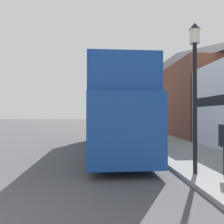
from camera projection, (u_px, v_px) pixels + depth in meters
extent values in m
plane|color=#4C4C4F|center=(67.00, 133.00, 23.79)|extent=(144.00, 144.00, 0.00)
cube|color=gray|center=(145.00, 134.00, 21.31)|extent=(3.86, 108.00, 0.14)
cube|color=brown|center=(177.00, 105.00, 26.16)|extent=(6.00, 21.31, 6.41)
pyramid|color=#2D2D33|center=(177.00, 65.00, 26.21)|extent=(6.00, 21.31, 3.03)
cube|color=#19479E|center=(113.00, 123.00, 12.15)|extent=(2.65, 11.07, 2.48)
cube|color=white|center=(114.00, 121.00, 11.60)|extent=(2.61, 6.11, 0.45)
cube|color=black|center=(113.00, 110.00, 12.15)|extent=(2.67, 10.19, 0.70)
cube|color=#19479E|center=(113.00, 100.00, 12.16)|extent=(2.64, 10.19, 0.10)
cube|color=#19479E|center=(91.00, 88.00, 12.07)|extent=(0.20, 10.16, 1.28)
cube|color=#19479E|center=(134.00, 88.00, 12.26)|extent=(0.20, 10.16, 1.28)
cube|color=#19479E|center=(125.00, 69.00, 7.14)|extent=(2.51, 0.10, 1.28)
cube|color=#19479E|center=(108.00, 95.00, 16.46)|extent=(2.53, 1.58, 1.28)
cylinder|color=black|center=(93.00, 135.00, 15.46)|extent=(0.29, 1.08, 1.08)
cylinder|color=black|center=(125.00, 135.00, 15.64)|extent=(0.29, 1.08, 1.08)
cylinder|color=black|center=(92.00, 151.00, 8.85)|extent=(0.29, 1.08, 1.08)
cylinder|color=black|center=(146.00, 151.00, 9.03)|extent=(0.29, 1.08, 1.08)
cube|color=#9E9EA3|center=(114.00, 131.00, 19.75)|extent=(1.91, 4.49, 0.71)
cube|color=black|center=(114.00, 124.00, 19.62)|extent=(1.64, 2.17, 0.57)
cylinder|color=black|center=(105.00, 132.00, 21.09)|extent=(0.22, 0.67, 0.66)
cylinder|color=black|center=(122.00, 132.00, 21.16)|extent=(0.22, 0.67, 0.66)
cylinder|color=black|center=(105.00, 135.00, 18.34)|extent=(0.22, 0.67, 0.66)
cylinder|color=black|center=(125.00, 135.00, 18.41)|extent=(0.22, 0.67, 0.66)
cylinder|color=black|center=(195.00, 108.00, 7.01)|extent=(0.13, 0.13, 4.20)
cylinder|color=silver|center=(195.00, 36.00, 7.04)|extent=(0.32, 0.32, 0.45)
cone|color=black|center=(195.00, 26.00, 7.04)|extent=(0.35, 0.35, 0.22)
cylinder|color=black|center=(137.00, 114.00, 16.75)|extent=(0.13, 0.13, 3.85)
cylinder|color=silver|center=(137.00, 86.00, 16.78)|extent=(0.32, 0.32, 0.45)
cone|color=black|center=(137.00, 82.00, 16.78)|extent=(0.35, 0.35, 0.22)
cylinder|color=black|center=(124.00, 114.00, 26.51)|extent=(0.13, 0.13, 3.95)
cylinder|color=silver|center=(124.00, 96.00, 26.53)|extent=(0.32, 0.32, 0.45)
cone|color=black|center=(124.00, 93.00, 26.54)|extent=(0.35, 0.35, 0.22)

